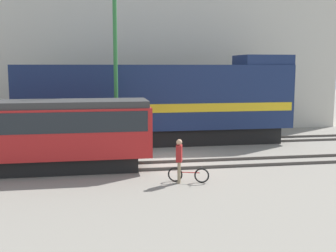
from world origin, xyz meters
name	(u,v)px	position (x,y,z in m)	size (l,w,h in m)	color
ground_plane	(164,160)	(0.00, 0.00, 0.00)	(120.00, 120.00, 0.00)	gray
track_near	(168,165)	(0.00, -1.35, 0.07)	(60.00, 1.51, 0.14)	#47423D
track_far	(152,143)	(0.00, 4.59, 0.07)	(60.00, 1.51, 0.14)	#47423D
building_backdrop	(138,32)	(0.00, 12.64, 7.40)	(30.27, 6.00, 14.80)	beige
freight_locomotive	(159,103)	(0.43, 4.59, 2.53)	(16.41, 3.04, 5.41)	black
streetcar	(34,132)	(-6.06, -1.35, 1.84)	(10.30, 2.54, 3.21)	black
bicycle	(188,175)	(0.35, -4.22, 0.31)	(1.64, 0.70, 0.68)	black
person	(179,156)	(-0.04, -4.23, 1.11)	(0.33, 0.41, 1.81)	#8C7A5B
utility_pole_right	(116,77)	(-2.27, 1.62, 4.16)	(0.21, 0.21, 8.31)	#2D7238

